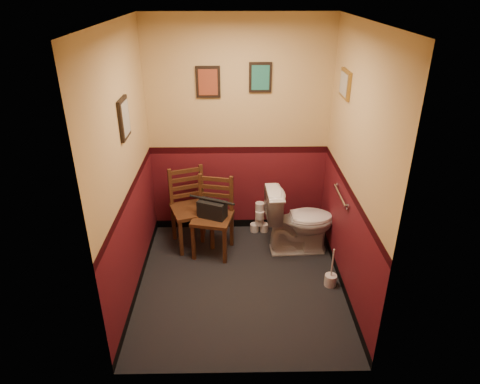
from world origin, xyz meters
The scene contains 17 objects.
floor centered at (0.00, 0.00, 0.00)m, with size 2.20×2.40×0.00m, color black.
ceiling centered at (0.00, 0.00, 2.70)m, with size 2.20×2.40×0.00m, color silver.
wall_back centered at (0.00, 1.20, 1.35)m, with size 2.20×2.70×0.00m, color #59131B.
wall_front centered at (0.00, -1.20, 1.35)m, with size 2.20×2.70×0.00m, color #59131B.
wall_left centered at (-1.10, 0.00, 1.35)m, with size 2.40×2.70×0.00m, color #59131B.
wall_right centered at (1.10, 0.00, 1.35)m, with size 2.40×2.70×0.00m, color #59131B.
grab_bar centered at (1.07, 0.25, 0.95)m, with size 0.05×0.56×0.06m.
framed_print_back_a centered at (-0.35, 1.18, 1.95)m, with size 0.28×0.04×0.36m.
framed_print_back_b centered at (0.25, 1.18, 2.00)m, with size 0.26×0.04×0.34m.
framed_print_left centered at (-1.08, 0.10, 1.85)m, with size 0.04×0.30×0.38m.
framed_print_right centered at (1.08, 0.60, 2.05)m, with size 0.04×0.34×0.28m.
toilet centered at (0.72, 0.65, 0.41)m, with size 0.46×0.83×0.82m, color white.
toilet_brush centered at (0.98, -0.05, 0.08)m, with size 0.13×0.13×0.47m.
chair_left centered at (-0.60, 0.84, 0.49)m, with size 0.58×0.58×0.97m.
chair_right centered at (-0.31, 0.65, 0.48)m, with size 0.53×0.53×0.95m.
handbag centered at (-0.32, 0.61, 0.60)m, with size 0.36×0.28×0.24m.
tp_stack centered at (0.27, 1.08, 0.18)m, with size 0.24×0.15×0.42m.
Camera 1 is at (-0.07, -3.77, 3.01)m, focal length 32.00 mm.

